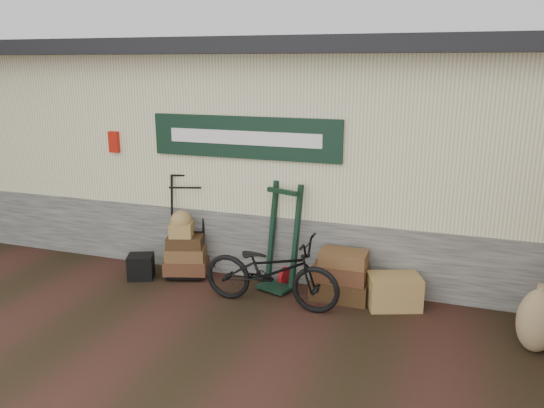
{
  "coord_description": "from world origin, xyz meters",
  "views": [
    {
      "loc": [
        2.27,
        -5.43,
        2.9
      ],
      "look_at": [
        0.1,
        0.9,
        1.11
      ],
      "focal_mm": 35.0,
      "sensor_mm": 36.0,
      "label": 1
    }
  ],
  "objects_px": {
    "porter_trolley": "(187,225)",
    "suitcase_stack": "(341,274)",
    "green_barrow": "(282,237)",
    "bicycle": "(271,267)",
    "wicker_hamper": "(394,291)",
    "black_trunk": "(141,267)"
  },
  "relations": [
    {
      "from": "suitcase_stack",
      "to": "bicycle",
      "type": "xyz_separation_m",
      "value": [
        -0.77,
        -0.48,
        0.18
      ]
    },
    {
      "from": "green_barrow",
      "to": "porter_trolley",
      "type": "bearing_deg",
      "value": -163.06
    },
    {
      "from": "porter_trolley",
      "to": "suitcase_stack",
      "type": "xyz_separation_m",
      "value": [
        2.21,
        -0.13,
        -0.39
      ]
    },
    {
      "from": "black_trunk",
      "to": "suitcase_stack",
      "type": "bearing_deg",
      "value": 5.55
    },
    {
      "from": "porter_trolley",
      "to": "wicker_hamper",
      "type": "bearing_deg",
      "value": -20.36
    },
    {
      "from": "black_trunk",
      "to": "bicycle",
      "type": "height_order",
      "value": "bicycle"
    },
    {
      "from": "green_barrow",
      "to": "bicycle",
      "type": "height_order",
      "value": "green_barrow"
    },
    {
      "from": "suitcase_stack",
      "to": "green_barrow",
      "type": "bearing_deg",
      "value": 174.36
    },
    {
      "from": "wicker_hamper",
      "to": "black_trunk",
      "type": "relative_size",
      "value": 1.83
    },
    {
      "from": "suitcase_stack",
      "to": "porter_trolley",
      "type": "bearing_deg",
      "value": 176.65
    },
    {
      "from": "suitcase_stack",
      "to": "black_trunk",
      "type": "distance_m",
      "value": 2.76
    },
    {
      "from": "porter_trolley",
      "to": "black_trunk",
      "type": "bearing_deg",
      "value": -159.82
    },
    {
      "from": "green_barrow",
      "to": "black_trunk",
      "type": "bearing_deg",
      "value": -150.88
    },
    {
      "from": "porter_trolley",
      "to": "wicker_hamper",
      "type": "relative_size",
      "value": 2.29
    },
    {
      "from": "porter_trolley",
      "to": "suitcase_stack",
      "type": "relative_size",
      "value": 1.96
    },
    {
      "from": "bicycle",
      "to": "black_trunk",
      "type": "bearing_deg",
      "value": 85.12
    },
    {
      "from": "porter_trolley",
      "to": "wicker_hamper",
      "type": "height_order",
      "value": "porter_trolley"
    },
    {
      "from": "bicycle",
      "to": "porter_trolley",
      "type": "bearing_deg",
      "value": 68.49
    },
    {
      "from": "porter_trolley",
      "to": "wicker_hamper",
      "type": "distance_m",
      "value": 2.93
    },
    {
      "from": "suitcase_stack",
      "to": "wicker_hamper",
      "type": "height_order",
      "value": "suitcase_stack"
    },
    {
      "from": "green_barrow",
      "to": "suitcase_stack",
      "type": "distance_m",
      "value": 0.89
    },
    {
      "from": "porter_trolley",
      "to": "bicycle",
      "type": "height_order",
      "value": "porter_trolley"
    }
  ]
}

